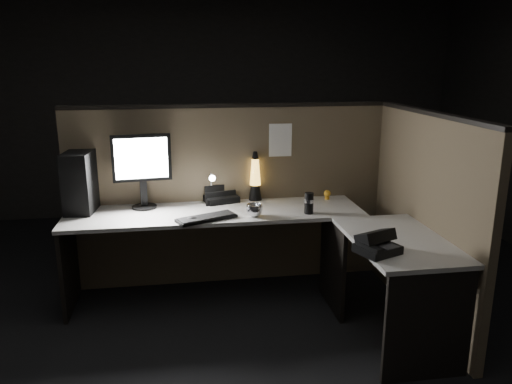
{
  "coord_description": "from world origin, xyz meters",
  "views": [
    {
      "loc": [
        -0.41,
        -3.12,
        1.88
      ],
      "look_at": [
        0.13,
        0.35,
        0.94
      ],
      "focal_mm": 35.0,
      "sensor_mm": 36.0,
      "label": 1
    }
  ],
  "objects": [
    {
      "name": "pc_tower",
      "position": [
        -1.17,
        0.82,
        0.96
      ],
      "size": [
        0.24,
        0.46,
        0.47
      ],
      "primitive_type": "cube",
      "rotation": [
        0.0,
        0.0,
        -0.1
      ],
      "color": "black",
      "rests_on": "desk"
    },
    {
      "name": "desk",
      "position": [
        0.18,
        0.25,
        0.58
      ],
      "size": [
        2.6,
        1.6,
        0.73
      ],
      "color": "#ADAAA3",
      "rests_on": "ground"
    },
    {
      "name": "desk_phone",
      "position": [
        0.76,
        -0.41,
        0.78
      ],
      "size": [
        0.3,
        0.29,
        0.14
      ],
      "rotation": [
        0.0,
        0.0,
        0.39
      ],
      "color": "black",
      "rests_on": "desk"
    },
    {
      "name": "steel_mug",
      "position": [
        0.13,
        0.42,
        0.78
      ],
      "size": [
        0.14,
        0.14,
        0.1
      ],
      "primitive_type": "imported",
      "rotation": [
        0.0,
        0.0,
        -0.12
      ],
      "color": "silver",
      "rests_on": "desk"
    },
    {
      "name": "monitor",
      "position": [
        -0.7,
        0.79,
        1.08
      ],
      "size": [
        0.46,
        0.2,
        0.59
      ],
      "rotation": [
        0.0,
        0.0,
        0.12
      ],
      "color": "black",
      "rests_on": "desk"
    },
    {
      "name": "partition_right",
      "position": [
        1.33,
        0.1,
        0.75
      ],
      "size": [
        0.06,
        1.66,
        1.5
      ],
      "primitive_type": "cube",
      "color": "brown",
      "rests_on": "ground"
    },
    {
      "name": "clip_lamp",
      "position": [
        -0.16,
        0.8,
        0.88
      ],
      "size": [
        0.05,
        0.2,
        0.26
      ],
      "color": "silver",
      "rests_on": "desk"
    },
    {
      "name": "lava_lamp",
      "position": [
        0.21,
        0.88,
        0.9
      ],
      "size": [
        0.11,
        0.11,
        0.41
      ],
      "color": "black",
      "rests_on": "desk"
    },
    {
      "name": "keyboard",
      "position": [
        -0.23,
        0.4,
        0.74
      ],
      "size": [
        0.47,
        0.31,
        0.02
      ],
      "primitive_type": "cube",
      "rotation": [
        0.0,
        0.0,
        0.4
      ],
      "color": "black",
      "rests_on": "desk"
    },
    {
      "name": "partition_back",
      "position": [
        0.0,
        0.93,
        0.75
      ],
      "size": [
        2.66,
        0.06,
        1.5
      ],
      "primitive_type": "cube",
      "color": "brown",
      "rests_on": "ground"
    },
    {
      "name": "room_shell",
      "position": [
        0.0,
        0.0,
        1.62
      ],
      "size": [
        6.0,
        6.0,
        6.0
      ],
      "color": "silver",
      "rests_on": "ground"
    },
    {
      "name": "figurine",
      "position": [
        0.81,
        0.8,
        0.78
      ],
      "size": [
        0.06,
        0.06,
        0.06
      ],
      "primitive_type": "sphere",
      "color": "yellow",
      "rests_on": "desk"
    },
    {
      "name": "travel_mug",
      "position": [
        0.56,
        0.43,
        0.81
      ],
      "size": [
        0.07,
        0.07,
        0.16
      ],
      "primitive_type": "cylinder",
      "color": "black",
      "rests_on": "desk"
    },
    {
      "name": "organizer",
      "position": [
        -0.09,
        0.89,
        0.78
      ],
      "size": [
        0.32,
        0.29,
        0.2
      ],
      "rotation": [
        0.0,
        0.0,
        0.27
      ],
      "color": "black",
      "rests_on": "desk"
    },
    {
      "name": "floor",
      "position": [
        0.0,
        0.0,
        0.0
      ],
      "size": [
        6.0,
        6.0,
        0.0
      ],
      "primitive_type": "plane",
      "color": "black",
      "rests_on": "ground"
    },
    {
      "name": "mouse",
      "position": [
        -0.33,
        0.37,
        0.75
      ],
      "size": [
        0.1,
        0.08,
        0.04
      ],
      "primitive_type": "ellipsoid",
      "rotation": [
        0.0,
        0.0,
        -0.24
      ],
      "color": "black",
      "rests_on": "desk"
    },
    {
      "name": "pinned_paper",
      "position": [
        0.42,
        0.9,
        1.23
      ],
      "size": [
        0.19,
        0.0,
        0.27
      ],
      "primitive_type": "cube",
      "color": "white",
      "rests_on": "partition_back"
    }
  ]
}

